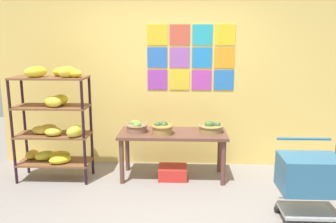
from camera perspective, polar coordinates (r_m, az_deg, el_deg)
ground at (r=3.89m, az=-1.12°, el=-17.25°), size 9.45×9.45×0.00m
back_wall_with_art at (r=5.17m, az=0.04°, el=6.89°), size 5.01×0.07×2.87m
banana_shelf_unit at (r=4.87m, az=-18.05°, el=-1.17°), size 0.96×0.51×1.54m
display_table at (r=4.76m, az=0.79°, el=-4.36°), size 1.44×0.59×0.64m
fruit_basket_right at (r=4.65m, az=-0.93°, el=-2.71°), size 0.29×0.29×0.17m
fruit_basket_centre at (r=4.78m, az=6.98°, el=-2.53°), size 0.33×0.33×0.15m
fruit_basket_back_left at (r=4.76m, az=-5.09°, el=-2.50°), size 0.29×0.29×0.15m
produce_crate_under_table at (r=4.88m, az=0.76°, el=-9.83°), size 0.38×0.33×0.17m
shopping_cart at (r=3.95m, az=21.91°, el=-9.78°), size 0.60×0.47×0.84m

